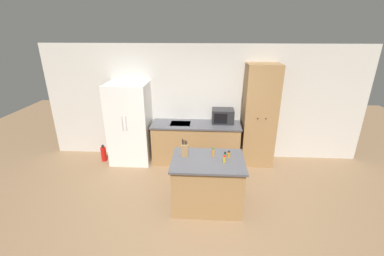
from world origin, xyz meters
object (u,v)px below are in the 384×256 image
Objects in this scene: spice_bottle_short_red at (224,159)px; fire_extinguisher at (104,154)px; knife_block at (185,150)px; microwave at (223,116)px; spice_bottle_green_herb at (229,154)px; refrigerator at (130,124)px; spice_bottle_tall_dark at (225,156)px; spice_bottle_amber_oil at (213,152)px; pantry_cabinet at (259,116)px.

spice_bottle_short_red is 0.31× the size of fire_extinguisher.
microwave is at bearing 65.65° from knife_block.
fire_extinguisher is at bearing 154.14° from spice_bottle_green_herb.
refrigerator is 2.08m from microwave.
spice_bottle_tall_dark is (2.02, -1.51, 0.04)m from refrigerator.
spice_bottle_amber_oil is (-0.19, 0.11, 0.01)m from spice_bottle_tall_dark.
spice_bottle_short_red is at bearing -49.84° from spice_bottle_amber_oil.
refrigerator is at bearing 133.56° from knife_block.
spice_bottle_amber_oil is 0.38× the size of fire_extinguisher.
spice_bottle_short_red is 3.17m from fire_extinguisher.
spice_bottle_short_red is (-0.01, -0.10, -0.01)m from spice_bottle_tall_dark.
spice_bottle_green_herb is at bearing -116.93° from pantry_cabinet.
spice_bottle_green_herb is (-0.76, -1.49, -0.18)m from pantry_cabinet.
spice_bottle_tall_dark is 0.22m from spice_bottle_amber_oil.
refrigerator is at bearing 145.93° from spice_bottle_green_herb.
spice_bottle_amber_oil is (-1.01, -1.47, -0.17)m from pantry_cabinet.
spice_bottle_green_herb is at bearing -89.15° from microwave.
spice_bottle_amber_oil is at bearing -98.59° from microwave.
refrigerator is 1.97m from knife_block.
spice_bottle_tall_dark is 3.14m from fire_extinguisher.
refrigerator is at bearing 142.67° from spice_bottle_amber_oil.
spice_bottle_green_herb is 3.15m from fire_extinguisher.
pantry_cabinet reaches higher than knife_block.
fire_extinguisher is (-0.66, -0.08, -0.73)m from refrigerator.
pantry_cabinet is 3.64m from fire_extinguisher.
spice_bottle_tall_dark is 1.24× the size of spice_bottle_green_herb.
knife_block is at bearing -46.44° from refrigerator.
refrigerator reaches higher than spice_bottle_tall_dark.
microwave reaches higher than spice_bottle_green_herb.
pantry_cabinet is 5.62× the size of fire_extinguisher.
spice_bottle_short_red is at bearing -38.64° from refrigerator.
refrigerator is 14.80× the size of spice_bottle_short_red.
knife_block is 2.84× the size of spice_bottle_green_herb.
knife_block reaches higher than spice_bottle_tall_dark.
spice_bottle_tall_dark is 0.12m from spice_bottle_green_herb.
spice_bottle_amber_oil is at bearing -27.86° from fire_extinguisher.
fire_extinguisher is (-3.51, -0.16, -0.94)m from pantry_cabinet.
refrigerator is 2.57m from spice_bottle_short_red.
refrigerator reaches higher than spice_bottle_green_herb.
spice_bottle_tall_dark is 1.13× the size of spice_bottle_short_red.
knife_block is at bearing -176.99° from spice_bottle_amber_oil.
spice_bottle_tall_dark is at bearing -117.51° from pantry_cabinet.
knife_block is 2.28× the size of spice_bottle_tall_dark.
refrigerator is at bearing -175.73° from microwave.
microwave reaches higher than spice_bottle_tall_dark.
knife_block is (-1.49, -1.50, -0.12)m from pantry_cabinet.
refrigerator is 2.52m from spice_bottle_tall_dark.
refrigerator reaches higher than fire_extinguisher.
microwave is at bearing 4.92° from fire_extinguisher.
refrigerator is at bearing 141.36° from spice_bottle_short_red.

